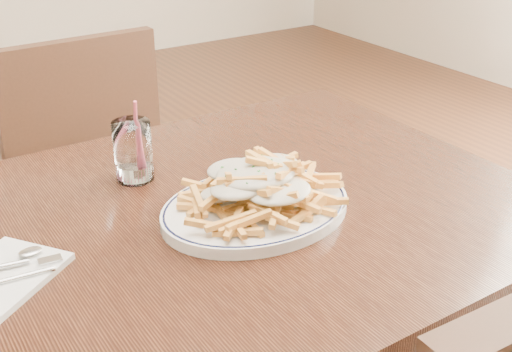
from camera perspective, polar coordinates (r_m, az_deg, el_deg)
table at (r=1.09m, az=-6.11°, el=-7.49°), size 1.20×0.80×0.75m
chair_far at (r=1.84m, az=-15.64°, el=0.57°), size 0.43×0.43×0.89m
fries_plate at (r=1.05m, az=0.00°, el=-2.86°), size 0.39×0.36×0.02m
loaded_fries at (r=1.03m, az=0.00°, el=-0.40°), size 0.27×0.23×0.08m
water_glass at (r=1.17m, az=-10.84°, el=1.91°), size 0.07×0.07×0.15m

